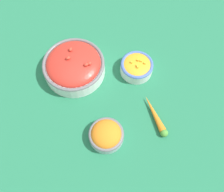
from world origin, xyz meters
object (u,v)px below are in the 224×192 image
object	(u,v)px
bowl_cherry_tomatoes	(74,66)
bowl_squash	(137,67)
loose_carrot	(156,117)
bowl_carrots	(106,135)

from	to	relation	value
bowl_cherry_tomatoes	bowl_squash	distance (m)	0.22
bowl_cherry_tomatoes	loose_carrot	xyz separation A→B (m)	(-0.32, -0.08, -0.03)
bowl_carrots	bowl_cherry_tomatoes	xyz separation A→B (m)	(0.26, -0.08, 0.01)
bowl_squash	loose_carrot	world-z (taller)	bowl_squash
bowl_carrots	loose_carrot	bearing A→B (deg)	-111.13
bowl_carrots	bowl_cherry_tomatoes	distance (m)	0.27
bowl_cherry_tomatoes	bowl_squash	xyz separation A→B (m)	(-0.15, -0.16, -0.01)
bowl_squash	bowl_carrots	bearing A→B (deg)	113.82
loose_carrot	bowl_carrots	bearing A→B (deg)	90.03
bowl_carrots	loose_carrot	world-z (taller)	bowl_carrots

